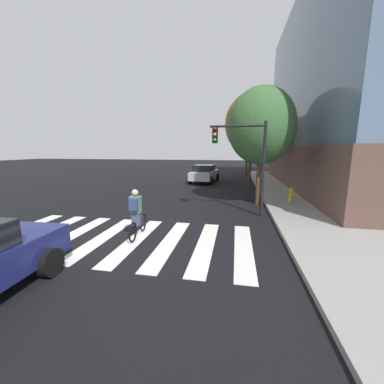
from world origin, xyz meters
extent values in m
plane|color=black|center=(0.00, 0.00, 0.00)|extent=(120.00, 120.00, 0.00)
cube|color=silver|center=(-4.12, 0.00, 0.01)|extent=(0.55, 4.11, 0.01)
cube|color=silver|center=(-2.93, 0.00, 0.01)|extent=(0.55, 4.11, 0.01)
cube|color=silver|center=(-1.75, 0.00, 0.01)|extent=(0.55, 4.11, 0.01)
cube|color=silver|center=(-0.56, 0.00, 0.01)|extent=(0.55, 4.11, 0.01)
cube|color=silver|center=(0.62, 0.00, 0.01)|extent=(0.55, 4.11, 0.01)
cube|color=silver|center=(1.81, 0.00, 0.01)|extent=(0.55, 4.11, 0.01)
cube|color=silver|center=(2.99, 0.00, 0.01)|extent=(0.55, 4.11, 0.01)
cube|color=silver|center=(4.18, 0.00, 0.01)|extent=(0.55, 4.11, 0.01)
cylinder|color=black|center=(-0.41, -2.49, 0.34)|extent=(0.27, 0.69, 0.68)
cube|color=#B7B7BC|center=(1.02, 14.43, 0.70)|extent=(2.27, 4.78, 0.71)
cube|color=black|center=(1.01, 14.28, 1.32)|extent=(1.85, 2.35, 0.55)
cylinder|color=black|center=(0.19, 15.99, 0.34)|extent=(0.30, 0.70, 0.69)
cylinder|color=black|center=(2.12, 15.82, 0.34)|extent=(0.30, 0.70, 0.69)
cylinder|color=black|center=(-0.07, 13.04, 0.34)|extent=(0.30, 0.70, 0.69)
cylinder|color=black|center=(1.86, 12.87, 0.34)|extent=(0.30, 0.70, 0.69)
torus|color=black|center=(0.62, -0.18, 0.33)|extent=(0.11, 0.66, 0.66)
torus|color=black|center=(0.55, 0.87, 0.33)|extent=(0.11, 0.66, 0.66)
cylinder|color=red|center=(0.59, 0.35, 0.61)|extent=(0.11, 0.89, 0.05)
cylinder|color=red|center=(0.60, 0.19, 0.68)|extent=(0.04, 0.04, 0.45)
cube|color=#384772|center=(0.60, 0.19, 0.73)|extent=(0.29, 0.22, 0.56)
cube|color=#3F724C|center=(0.60, 0.19, 1.18)|extent=(0.38, 0.27, 0.56)
sphere|color=tan|center=(0.60, 0.19, 1.58)|extent=(0.22, 0.22, 0.22)
cube|color=navy|center=(0.61, 0.01, 1.23)|extent=(0.29, 0.18, 0.40)
cylinder|color=black|center=(5.06, 3.75, 2.10)|extent=(0.14, 0.14, 4.20)
cylinder|color=black|center=(3.86, 3.75, 4.00)|extent=(2.40, 0.10, 0.10)
cube|color=black|center=(2.90, 3.75, 3.65)|extent=(0.24, 0.20, 0.76)
sphere|color=red|center=(2.90, 3.64, 3.89)|extent=(0.14, 0.14, 0.14)
sphere|color=gold|center=(2.90, 3.64, 3.65)|extent=(0.14, 0.14, 0.14)
sphere|color=green|center=(2.90, 3.64, 3.41)|extent=(0.14, 0.14, 0.14)
cylinder|color=gold|center=(6.92, 6.52, 0.47)|extent=(0.22, 0.22, 0.65)
sphere|color=gold|center=(6.92, 6.52, 0.84)|extent=(0.18, 0.18, 0.18)
cylinder|color=gold|center=(7.08, 6.52, 0.51)|extent=(0.12, 0.09, 0.09)
cylinder|color=#4C3823|center=(5.10, 6.15, 1.40)|extent=(0.24, 0.24, 2.81)
ellipsoid|color=#386033|center=(5.10, 6.15, 4.21)|extent=(3.49, 3.49, 4.02)
cylinder|color=#4C3823|center=(4.97, 12.61, 1.67)|extent=(0.24, 0.24, 3.34)
ellipsoid|color=olive|center=(4.97, 12.61, 5.00)|extent=(4.16, 4.16, 4.78)
cylinder|color=#4C3823|center=(5.02, 20.19, 1.47)|extent=(0.24, 0.24, 2.95)
ellipsoid|color=#A5591E|center=(5.02, 20.19, 4.42)|extent=(3.67, 3.67, 4.22)
camera|label=1|loc=(3.87, -6.90, 2.99)|focal=21.70mm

